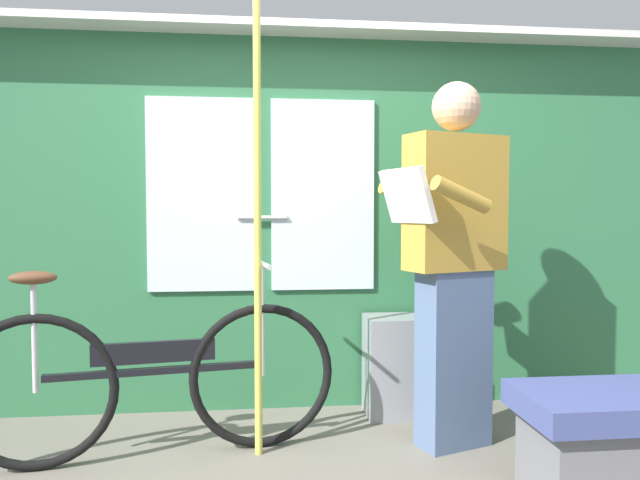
{
  "coord_description": "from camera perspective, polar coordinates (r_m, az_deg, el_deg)",
  "views": [
    {
      "loc": [
        -0.23,
        -2.23,
        1.16
      ],
      "look_at": [
        0.09,
        0.77,
        1.01
      ],
      "focal_mm": 32.88,
      "sensor_mm": 36.0,
      "label": 1
    }
  ],
  "objects": [
    {
      "name": "train_door_wall",
      "position": [
        3.44,
        -2.41,
        2.67
      ],
      "size": [
        4.69,
        0.28,
        2.2
      ],
      "color": "#2D6B42",
      "rests_on": "ground_plane"
    },
    {
      "name": "bicycle_near_door",
      "position": [
        2.91,
        -15.98,
        -12.86
      ],
      "size": [
        1.71,
        0.45,
        0.92
      ],
      "rotation": [
        0.0,
        0.0,
        0.16
      ],
      "color": "black",
      "rests_on": "ground_plane"
    },
    {
      "name": "passenger_reading_newspaper",
      "position": [
        2.93,
        12.84,
        -1.45
      ],
      "size": [
        0.64,
        0.58,
        1.78
      ],
      "rotation": [
        0.0,
        0.0,
        3.47
      ],
      "color": "slate",
      "rests_on": "ground_plane"
    },
    {
      "name": "trash_bin_by_wall",
      "position": [
        3.43,
        7.38,
        -12.03
      ],
      "size": [
        0.34,
        0.28,
        0.56
      ],
      "primitive_type": "cube",
      "color": "gray",
      "rests_on": "ground_plane"
    },
    {
      "name": "handrail_pole",
      "position": [
        2.76,
        -6.09,
        1.15
      ],
      "size": [
        0.04,
        0.04,
        2.16
      ],
      "primitive_type": "cylinder",
      "color": "#C6C14C",
      "rests_on": "ground_plane"
    },
    {
      "name": "bench_seat_corner",
      "position": [
        2.7,
        26.25,
        -17.35
      ],
      "size": [
        0.7,
        0.44,
        0.45
      ],
      "color": "#3D477F",
      "rests_on": "ground_plane"
    }
  ]
}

